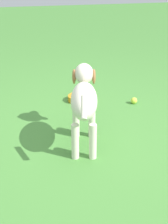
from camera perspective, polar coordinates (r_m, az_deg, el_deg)
ground at (r=3.08m, az=1.94°, el=-4.53°), size 14.00×14.00×0.00m
dog at (r=2.88m, az=-0.00°, el=2.01°), size 0.88×0.30×0.60m
tennis_ball_1 at (r=3.80m, az=7.73°, el=1.77°), size 0.07×0.07×0.07m
water_bowl at (r=3.83m, az=-0.85°, el=2.15°), size 0.22×0.22×0.06m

